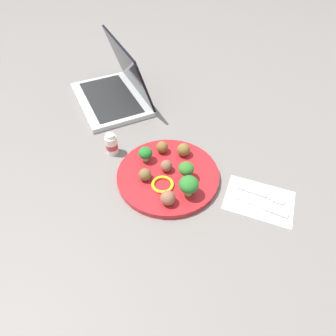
{
  "coord_description": "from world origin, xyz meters",
  "views": [
    {
      "loc": [
        0.16,
        -0.5,
        0.58
      ],
      "look_at": [
        0.0,
        0.0,
        0.04
      ],
      "focal_mm": 30.26,
      "sensor_mm": 36.0,
      "label": 1
    }
  ],
  "objects_px": {
    "broccoli_floret_front_right": "(145,153)",
    "meatball_back_left": "(168,198)",
    "yogurt_bottle": "(112,145)",
    "broccoli_floret_center": "(189,185)",
    "meatball_near_rim": "(166,166)",
    "meatball_front_left": "(162,147)",
    "plate": "(168,175)",
    "laptop": "(116,90)",
    "meatball_front_right": "(184,150)",
    "fork": "(264,195)",
    "broccoli_floret_near_rim": "(186,169)",
    "napkin": "(259,200)",
    "knife": "(261,205)",
    "meatball_back_right": "(145,175)",
    "pepper_ring_mid_left": "(164,185)"
  },
  "relations": [
    {
      "from": "broccoli_floret_front_right",
      "to": "meatball_back_left",
      "type": "relative_size",
      "value": 1.16
    },
    {
      "from": "meatball_back_left",
      "to": "yogurt_bottle",
      "type": "bearing_deg",
      "value": 147.38
    },
    {
      "from": "broccoli_floret_center",
      "to": "meatball_near_rim",
      "type": "xyz_separation_m",
      "value": [
        -0.08,
        0.06,
        -0.02
      ]
    },
    {
      "from": "meatball_back_left",
      "to": "meatball_front_left",
      "type": "relative_size",
      "value": 1.08
    },
    {
      "from": "plate",
      "to": "laptop",
      "type": "xyz_separation_m",
      "value": [
        -0.3,
        0.31,
        0.03
      ]
    },
    {
      "from": "broccoli_floret_front_right",
      "to": "meatball_front_left",
      "type": "height_order",
      "value": "broccoli_floret_front_right"
    },
    {
      "from": "meatball_front_right",
      "to": "fork",
      "type": "distance_m",
      "value": 0.25
    },
    {
      "from": "plate",
      "to": "broccoli_floret_near_rim",
      "type": "relative_size",
      "value": 5.54
    },
    {
      "from": "meatball_back_left",
      "to": "yogurt_bottle",
      "type": "relative_size",
      "value": 0.55
    },
    {
      "from": "meatball_near_rim",
      "to": "yogurt_bottle",
      "type": "distance_m",
      "value": 0.18
    },
    {
      "from": "broccoli_floret_center",
      "to": "yogurt_bottle",
      "type": "height_order",
      "value": "broccoli_floret_center"
    },
    {
      "from": "meatball_back_left",
      "to": "napkin",
      "type": "height_order",
      "value": "meatball_back_left"
    },
    {
      "from": "broccoli_floret_center",
      "to": "knife",
      "type": "relative_size",
      "value": 0.39
    },
    {
      "from": "knife",
      "to": "meatball_back_left",
      "type": "bearing_deg",
      "value": -162.94
    },
    {
      "from": "broccoli_floret_near_rim",
      "to": "meatball_back_right",
      "type": "xyz_separation_m",
      "value": [
        -0.1,
        -0.04,
        -0.02
      ]
    },
    {
      "from": "pepper_ring_mid_left",
      "to": "knife",
      "type": "xyz_separation_m",
      "value": [
        0.25,
        0.02,
        -0.01
      ]
    },
    {
      "from": "meatball_back_right",
      "to": "meatball_near_rim",
      "type": "xyz_separation_m",
      "value": [
        0.04,
        0.05,
        -0.0
      ]
    },
    {
      "from": "pepper_ring_mid_left",
      "to": "knife",
      "type": "height_order",
      "value": "pepper_ring_mid_left"
    },
    {
      "from": "meatball_front_right",
      "to": "napkin",
      "type": "relative_size",
      "value": 0.22
    },
    {
      "from": "plate",
      "to": "broccoli_floret_front_right",
      "type": "relative_size",
      "value": 6.44
    },
    {
      "from": "meatball_front_right",
      "to": "meatball_back_left",
      "type": "xyz_separation_m",
      "value": [
        0.01,
        -0.18,
        -0.0
      ]
    },
    {
      "from": "broccoli_floret_front_right",
      "to": "fork",
      "type": "distance_m",
      "value": 0.33
    },
    {
      "from": "knife",
      "to": "pepper_ring_mid_left",
      "type": "bearing_deg",
      "value": -175.41
    },
    {
      "from": "pepper_ring_mid_left",
      "to": "laptop",
      "type": "bearing_deg",
      "value": 130.18
    },
    {
      "from": "laptop",
      "to": "pepper_ring_mid_left",
      "type": "bearing_deg",
      "value": -49.82
    },
    {
      "from": "pepper_ring_mid_left",
      "to": "yogurt_bottle",
      "type": "bearing_deg",
      "value": 154.48
    },
    {
      "from": "meatball_near_rim",
      "to": "laptop",
      "type": "distance_m",
      "value": 0.42
    },
    {
      "from": "meatball_back_left",
      "to": "broccoli_floret_front_right",
      "type": "bearing_deg",
      "value": 130.41
    },
    {
      "from": "meatball_front_left",
      "to": "pepper_ring_mid_left",
      "type": "relative_size",
      "value": 0.58
    },
    {
      "from": "plate",
      "to": "broccoli_floret_center",
      "type": "height_order",
      "value": "broccoli_floret_center"
    },
    {
      "from": "meatball_near_rim",
      "to": "yogurt_bottle",
      "type": "bearing_deg",
      "value": 168.83
    },
    {
      "from": "meatball_front_left",
      "to": "knife",
      "type": "bearing_deg",
      "value": -19.11
    },
    {
      "from": "meatball_front_right",
      "to": "laptop",
      "type": "relative_size",
      "value": 0.1
    },
    {
      "from": "plate",
      "to": "broccoli_floret_center",
      "type": "xyz_separation_m",
      "value": [
        0.07,
        -0.05,
        0.04
      ]
    },
    {
      "from": "plate",
      "to": "napkin",
      "type": "xyz_separation_m",
      "value": [
        0.25,
        -0.01,
        -0.01
      ]
    },
    {
      "from": "plate",
      "to": "fork",
      "type": "height_order",
      "value": "plate"
    },
    {
      "from": "meatball_front_left",
      "to": "fork",
      "type": "height_order",
      "value": "meatball_front_left"
    },
    {
      "from": "pepper_ring_mid_left",
      "to": "meatball_front_left",
      "type": "bearing_deg",
      "value": 110.16
    },
    {
      "from": "meatball_front_right",
      "to": "knife",
      "type": "xyz_separation_m",
      "value": [
        0.23,
        -0.11,
        -0.03
      ]
    },
    {
      "from": "plate",
      "to": "knife",
      "type": "distance_m",
      "value": 0.26
    },
    {
      "from": "broccoli_floret_center",
      "to": "fork",
      "type": "xyz_separation_m",
      "value": [
        0.19,
        0.06,
        -0.04
      ]
    },
    {
      "from": "plate",
      "to": "meatball_near_rim",
      "type": "height_order",
      "value": "meatball_near_rim"
    },
    {
      "from": "pepper_ring_mid_left",
      "to": "meatball_front_right",
      "type": "bearing_deg",
      "value": 82.28
    },
    {
      "from": "meatball_front_left",
      "to": "laptop",
      "type": "height_order",
      "value": "laptop"
    },
    {
      "from": "meatball_front_right",
      "to": "fork",
      "type": "bearing_deg",
      "value": -17.2
    },
    {
      "from": "broccoli_floret_near_rim",
      "to": "pepper_ring_mid_left",
      "type": "distance_m",
      "value": 0.07
    },
    {
      "from": "meatball_front_left",
      "to": "pepper_ring_mid_left",
      "type": "distance_m",
      "value": 0.13
    },
    {
      "from": "meatball_front_left",
      "to": "laptop",
      "type": "xyz_separation_m",
      "value": [
        -0.26,
        0.23,
        0.01
      ]
    },
    {
      "from": "broccoli_floret_center",
      "to": "laptop",
      "type": "height_order",
      "value": "laptop"
    },
    {
      "from": "plate",
      "to": "meatball_back_right",
      "type": "distance_m",
      "value": 0.07
    }
  ]
}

